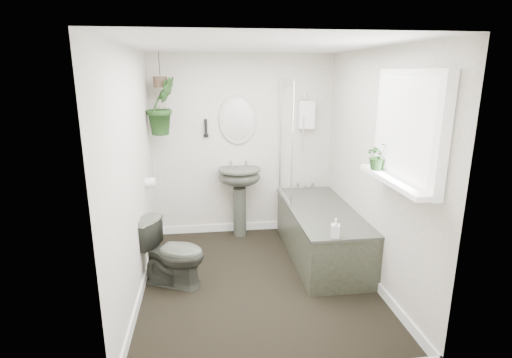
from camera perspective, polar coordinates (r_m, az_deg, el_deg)
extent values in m
cube|color=black|center=(4.22, 0.27, -14.59)|extent=(2.30, 2.80, 0.02)
cube|color=white|center=(3.67, 0.32, 18.72)|extent=(2.30, 2.80, 0.02)
cube|color=silver|center=(5.15, -1.82, 4.71)|extent=(2.30, 0.02, 2.30)
cube|color=silver|center=(2.46, 4.74, -7.19)|extent=(2.30, 0.02, 2.30)
cube|color=silver|center=(3.81, -17.29, 0.28)|extent=(0.02, 2.80, 2.30)
cube|color=silver|center=(4.09, 16.60, 1.35)|extent=(0.02, 2.80, 2.30)
cube|color=white|center=(4.19, 0.27, -13.87)|extent=(2.30, 2.80, 0.10)
cube|color=white|center=(5.16, 7.21, 9.11)|extent=(0.20, 0.10, 0.35)
ellipsoid|color=#B9ADA1|center=(5.05, -2.62, 8.51)|extent=(0.46, 0.03, 0.62)
cylinder|color=black|center=(5.04, -7.17, 7.25)|extent=(0.04, 0.04, 0.22)
cylinder|color=white|center=(4.53, -14.87, -0.50)|extent=(0.11, 0.11, 0.11)
cube|color=white|center=(3.36, 20.93, 6.77)|extent=(0.08, 1.00, 0.90)
cube|color=white|center=(3.40, 19.23, -0.20)|extent=(0.18, 1.00, 0.04)
cube|color=white|center=(3.34, 20.24, 6.79)|extent=(0.01, 0.86, 0.76)
imported|color=#393C33|center=(4.12, -11.88, -10.22)|extent=(0.76, 0.62, 0.68)
imported|color=black|center=(3.63, 17.10, 3.20)|extent=(0.22, 0.19, 0.24)
imported|color=black|center=(4.80, -13.31, 10.12)|extent=(0.47, 0.46, 0.66)
imported|color=black|center=(3.81, 11.29, -6.86)|extent=(0.11, 0.11, 0.18)
cylinder|color=#423124|center=(4.79, -13.51, 13.34)|extent=(0.16, 0.16, 0.12)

